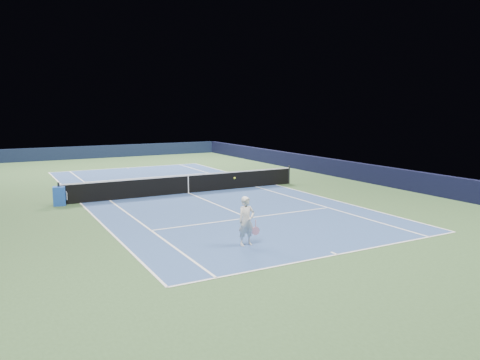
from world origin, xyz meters
TOP-DOWN VIEW (x-y plane):
  - ground at (0.00, 0.00)m, footprint 40.00×40.00m
  - wall_far at (0.00, 19.82)m, footprint 22.00×0.35m
  - wall_right at (10.82, 0.00)m, footprint 0.35×40.00m
  - court_surface at (0.00, 0.00)m, footprint 10.97×23.77m
  - baseline_far at (0.00, 11.88)m, footprint 10.97×0.08m
  - baseline_near at (0.00, -11.88)m, footprint 10.97×0.08m
  - sideline_doubles_right at (5.49, 0.00)m, footprint 0.08×23.77m
  - sideline_doubles_left at (-5.49, 0.00)m, footprint 0.08×23.77m
  - sideline_singles_right at (4.12, 0.00)m, footprint 0.08×23.77m
  - sideline_singles_left at (-4.12, 0.00)m, footprint 0.08×23.77m
  - service_line_far at (0.00, 6.40)m, footprint 8.23×0.08m
  - service_line_near at (0.00, -6.40)m, footprint 8.23×0.08m
  - center_service_line at (0.00, 0.00)m, footprint 0.08×12.80m
  - center_mark_far at (0.00, 11.73)m, footprint 0.08×0.30m
  - center_mark_near at (0.00, -11.73)m, footprint 0.08×0.30m
  - tennis_net at (0.00, 0.00)m, footprint 12.90×0.10m
  - sponsor_cube at (-6.40, -0.05)m, footprint 0.62×0.57m
  - tennis_player at (-1.96, -9.69)m, footprint 0.77×1.24m

SIDE VIEW (x-z plane):
  - ground at x=0.00m, z-range 0.00..0.00m
  - court_surface at x=0.00m, z-range 0.00..0.01m
  - baseline_far at x=0.00m, z-range 0.01..0.01m
  - baseline_near at x=0.00m, z-range 0.01..0.01m
  - sideline_doubles_right at x=5.49m, z-range 0.01..0.01m
  - sideline_doubles_left at x=-5.49m, z-range 0.01..0.01m
  - sideline_singles_right at x=4.12m, z-range 0.01..0.01m
  - sideline_singles_left at x=-4.12m, z-range 0.01..0.01m
  - service_line_far at x=0.00m, z-range 0.01..0.01m
  - service_line_near at x=0.00m, z-range 0.01..0.01m
  - center_service_line at x=0.00m, z-range 0.01..0.01m
  - center_mark_far at x=0.00m, z-range 0.01..0.01m
  - center_mark_near at x=0.00m, z-range 0.01..0.01m
  - sponsor_cube at x=-6.40m, z-range 0.00..0.88m
  - tennis_net at x=0.00m, z-range -0.03..1.04m
  - wall_far at x=0.00m, z-range 0.00..1.10m
  - wall_right at x=10.82m, z-range 0.00..1.10m
  - tennis_player at x=-1.96m, z-range -0.25..1.87m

